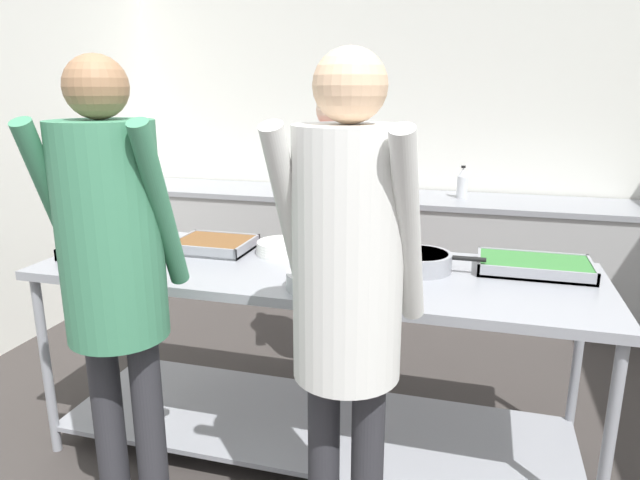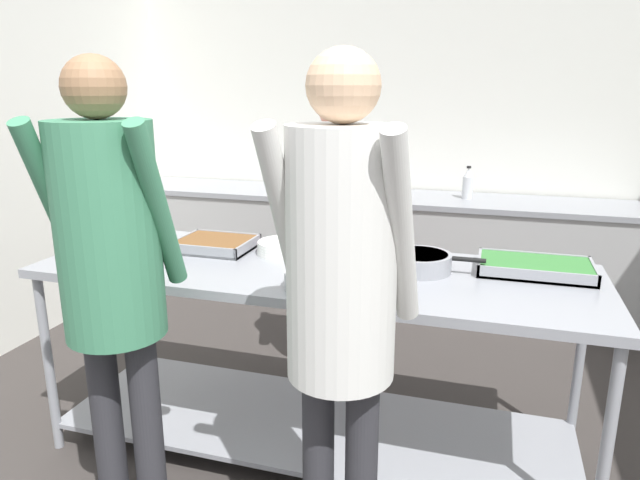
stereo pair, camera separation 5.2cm
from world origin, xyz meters
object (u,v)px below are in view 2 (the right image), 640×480
(serving_tray_greens, at_px, (215,244))
(cook_behind_counter, at_px, (337,208))
(sauce_pan, at_px, (419,261))
(serving_tray_roast, at_px, (535,267))
(guest_serving_left, at_px, (111,256))
(water_bottle, at_px, (468,184))
(broccoli_bowl, at_px, (315,277))
(plate_stack, at_px, (284,247))
(serving_tray_vegetables, at_px, (113,250))
(guest_serving_right, at_px, (341,282))

(serving_tray_greens, relative_size, cook_behind_counter, 0.22)
(sauce_pan, distance_m, cook_behind_counter, 0.80)
(serving_tray_roast, height_order, guest_serving_left, guest_serving_left)
(water_bottle, bearing_deg, broccoli_bowl, -101.76)
(sauce_pan, bearing_deg, water_bottle, 86.90)
(plate_stack, relative_size, sauce_pan, 0.64)
(serving_tray_vegetables, xyz_separation_m, water_bottle, (1.54, 2.12, 0.06))
(plate_stack, relative_size, water_bottle, 1.10)
(serving_tray_greens, height_order, plate_stack, plate_stack)
(serving_tray_greens, bearing_deg, guest_serving_left, -88.23)
(serving_tray_vegetables, bearing_deg, cook_behind_counter, 40.52)
(serving_tray_roast, xyz_separation_m, water_bottle, (-0.38, 1.82, 0.06))
(guest_serving_right, xyz_separation_m, cook_behind_counter, (-0.40, 1.42, -0.08))
(sauce_pan, relative_size, water_bottle, 1.73)
(broccoli_bowl, relative_size, cook_behind_counter, 0.14)
(serving_tray_greens, relative_size, serving_tray_roast, 0.77)
(plate_stack, relative_size, broccoli_bowl, 1.09)
(guest_serving_right, bearing_deg, broccoli_bowl, 115.94)
(sauce_pan, height_order, water_bottle, water_bottle)
(sauce_pan, distance_m, guest_serving_left, 1.27)
(plate_stack, bearing_deg, cook_behind_counter, 75.61)
(plate_stack, bearing_deg, guest_serving_right, -60.14)
(serving_tray_vegetables, xyz_separation_m, serving_tray_greens, (0.42, 0.24, 0.00))
(serving_tray_vegetables, relative_size, serving_tray_roast, 0.85)
(serving_tray_greens, height_order, guest_serving_right, guest_serving_right)
(serving_tray_greens, bearing_deg, sauce_pan, -2.95)
(cook_behind_counter, height_order, water_bottle, cook_behind_counter)
(broccoli_bowl, relative_size, guest_serving_right, 0.14)
(serving_tray_vegetables, distance_m, sauce_pan, 1.45)
(serving_tray_greens, bearing_deg, water_bottle, 59.36)
(broccoli_bowl, height_order, guest_serving_right, guest_serving_right)
(serving_tray_vegetables, distance_m, plate_stack, 0.82)
(serving_tray_greens, bearing_deg, broccoli_bowl, -31.71)
(serving_tray_vegetables, xyz_separation_m, plate_stack, (0.77, 0.27, 0.00))
(guest_serving_left, height_order, cook_behind_counter, guest_serving_left)
(serving_tray_vegetables, relative_size, guest_serving_right, 0.23)
(serving_tray_vegetables, height_order, guest_serving_left, guest_serving_left)
(serving_tray_vegetables, bearing_deg, plate_stack, 19.35)
(water_bottle, bearing_deg, serving_tray_roast, -78.30)
(sauce_pan, height_order, cook_behind_counter, cook_behind_counter)
(broccoli_bowl, relative_size, sauce_pan, 0.58)
(serving_tray_vegetables, distance_m, serving_tray_roast, 1.94)
(plate_stack, height_order, cook_behind_counter, cook_behind_counter)
(broccoli_bowl, xyz_separation_m, guest_serving_left, (-0.62, -0.43, 0.16))
(guest_serving_right, bearing_deg, guest_serving_left, 176.17)
(guest_serving_right, bearing_deg, serving_tray_roast, 57.14)
(plate_stack, height_order, broccoli_bowl, broccoli_bowl)
(water_bottle, bearing_deg, guest_serving_left, -111.90)
(cook_behind_counter, bearing_deg, plate_stack, -104.39)
(broccoli_bowl, bearing_deg, plate_stack, 123.98)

